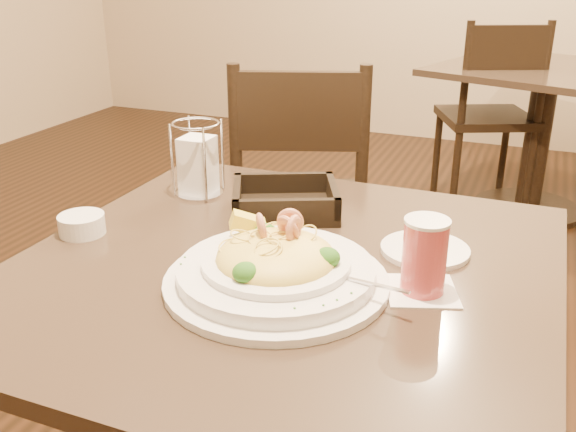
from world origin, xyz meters
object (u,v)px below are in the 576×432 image
at_px(butter_ramekin, 82,224).
at_px(side_plate, 425,250).
at_px(main_table, 284,372).
at_px(napkin_caddy, 198,164).
at_px(dining_chair_far, 491,110).
at_px(dining_chair_near, 299,197).
at_px(bread_basket, 285,203).
at_px(drink_glass, 424,257).
at_px(background_table, 541,115).
at_px(pasta_bowl, 276,267).

bearing_deg(butter_ramekin, side_plate, 14.65).
xyz_separation_m(main_table, napkin_caddy, (-0.30, 0.24, 0.30)).
bearing_deg(dining_chair_far, main_table, 62.69).
relative_size(napkin_caddy, side_plate, 1.04).
bearing_deg(dining_chair_near, napkin_caddy, 69.91).
bearing_deg(main_table, bread_basket, 111.57).
distance_m(dining_chair_far, drink_glass, 2.32).
distance_m(background_table, drink_glass, 2.34).
bearing_deg(pasta_bowl, side_plate, 46.61).
distance_m(dining_chair_near, side_plate, 0.91).
height_order(dining_chair_near, drink_glass, dining_chair_near).
bearing_deg(drink_glass, butter_ramekin, -178.45).
distance_m(pasta_bowl, bread_basket, 0.31).
bearing_deg(pasta_bowl, main_table, 103.63).
distance_m(pasta_bowl, drink_glass, 0.23).
bearing_deg(background_table, drink_glass, -93.18).
distance_m(background_table, side_plate, 2.19).
bearing_deg(drink_glass, dining_chair_far, 92.47).
relative_size(bread_basket, butter_ramekin, 3.03).
distance_m(drink_glass, bread_basket, 0.40).
bearing_deg(butter_ramekin, dining_chair_far, 76.93).
height_order(dining_chair_near, dining_chair_far, same).
xyz_separation_m(dining_chair_far, butter_ramekin, (-0.54, -2.32, 0.24)).
relative_size(dining_chair_near, side_plate, 5.94).
xyz_separation_m(pasta_bowl, butter_ramekin, (-0.42, 0.05, -0.01)).
height_order(background_table, side_plate, side_plate).
bearing_deg(napkin_caddy, butter_ramekin, -110.42).
height_order(main_table, dining_chair_far, dining_chair_far).
distance_m(dining_chair_near, dining_chair_far, 1.51).
distance_m(main_table, drink_glass, 0.37).
distance_m(pasta_bowl, butter_ramekin, 0.42).
bearing_deg(pasta_bowl, butter_ramekin, 173.43).
relative_size(pasta_bowl, side_plate, 2.54).
relative_size(dining_chair_near, dining_chair_far, 1.00).
distance_m(drink_glass, napkin_caddy, 0.59).
xyz_separation_m(pasta_bowl, drink_glass, (0.22, 0.07, 0.03)).
bearing_deg(main_table, butter_ramekin, -176.13).
distance_m(bread_basket, napkin_caddy, 0.22).
bearing_deg(butter_ramekin, bread_basket, 37.57).
bearing_deg(napkin_caddy, dining_chair_near, 89.63).
bearing_deg(napkin_caddy, background_table, 72.13).
bearing_deg(pasta_bowl, bread_basket, 109.58).
distance_m(main_table, bread_basket, 0.34).
bearing_deg(main_table, dining_chair_far, 86.54).
height_order(main_table, butter_ramekin, butter_ramekin).
height_order(bread_basket, butter_ramekin, bread_basket).
height_order(main_table, background_table, same).
xyz_separation_m(side_plate, butter_ramekin, (-0.62, -0.16, 0.01)).
xyz_separation_m(main_table, bread_basket, (-0.09, 0.22, 0.25)).
height_order(dining_chair_far, butter_ramekin, dining_chair_far).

